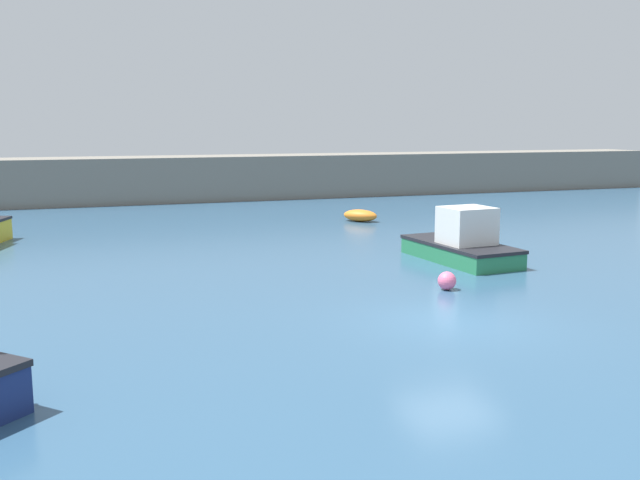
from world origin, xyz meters
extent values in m
cube|color=#2D5170|center=(0.00, 0.00, -0.10)|extent=(120.00, 120.00, 0.20)
cube|color=slate|center=(0.00, 31.52, 1.44)|extent=(67.25, 3.84, 2.89)
cube|color=#287A4C|center=(4.42, 7.16, 0.29)|extent=(2.57, 5.02, 0.58)
cube|color=black|center=(4.42, 7.16, 0.64)|extent=(2.62, 5.12, 0.12)
cube|color=silver|center=(4.45, 6.80, 1.30)|extent=(1.86, 1.70, 1.45)
ellipsoid|color=orange|center=(4.99, 18.27, 0.31)|extent=(1.94, 2.01, 0.62)
sphere|color=#EA668C|center=(1.68, 3.19, 0.28)|extent=(0.56, 0.56, 0.56)
camera|label=1|loc=(-8.86, -15.55, 5.00)|focal=40.00mm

